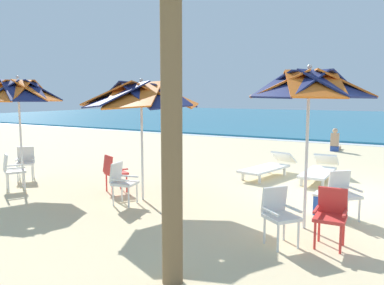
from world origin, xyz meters
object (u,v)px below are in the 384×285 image
(beach_umbrella_1, at_px, (141,96))
(plastic_chair_6, at_px, (12,169))
(plastic_chair_2, at_px, (343,192))
(sun_lounger_1, at_px, (320,170))
(cooler_box, at_px, (328,204))
(beach_umbrella_0, at_px, (309,86))
(beach_umbrella_2, at_px, (18,92))
(palm_tree_0, at_px, (173,45))
(plastic_chair_1, at_px, (279,212))
(beachgoer_seated, at_px, (335,143))
(plastic_chair_3, at_px, (113,171))
(sun_lounger_2, at_px, (268,166))
(plastic_chair_4, at_px, (122,180))
(plastic_chair_0, at_px, (331,213))
(plastic_chair_5, at_px, (26,161))

(beach_umbrella_1, relative_size, plastic_chair_6, 2.98)
(plastic_chair_2, distance_m, sun_lounger_1, 3.22)
(cooler_box, bearing_deg, beach_umbrella_0, -101.09)
(beach_umbrella_2, bearing_deg, palm_tree_0, -22.21)
(plastic_chair_1, bearing_deg, beachgoer_seated, 95.51)
(plastic_chair_3, bearing_deg, sun_lounger_2, 53.61)
(beach_umbrella_0, bearing_deg, beach_umbrella_2, -177.99)
(sun_lounger_1, bearing_deg, plastic_chair_4, -125.38)
(plastic_chair_2, bearing_deg, plastic_chair_3, -173.19)
(beachgoer_seated, bearing_deg, plastic_chair_4, -103.28)
(plastic_chair_6, distance_m, cooler_box, 7.07)
(plastic_chair_3, bearing_deg, sun_lounger_1, 43.19)
(sun_lounger_1, bearing_deg, beach_umbrella_2, -146.81)
(sun_lounger_2, bearing_deg, beachgoer_seated, 83.53)
(plastic_chair_4, distance_m, beach_umbrella_2, 3.77)
(sun_lounger_1, xyz_separation_m, cooler_box, (0.76, -2.93, -0.08))
(plastic_chair_1, distance_m, plastic_chair_6, 6.50)
(cooler_box, bearing_deg, plastic_chair_1, -100.57)
(plastic_chair_1, xyz_separation_m, beach_umbrella_2, (-6.76, 0.67, 1.81))
(plastic_chair_0, height_order, beach_umbrella_1, beach_umbrella_1)
(beach_umbrella_1, bearing_deg, plastic_chair_5, 178.50)
(plastic_chair_3, bearing_deg, plastic_chair_1, -15.74)
(plastic_chair_5, xyz_separation_m, beachgoer_seated, (6.19, 9.66, -0.20))
(beach_umbrella_1, bearing_deg, plastic_chair_3, 169.18)
(beach_umbrella_0, xyz_separation_m, plastic_chair_0, (0.52, -0.59, -1.88))
(sun_lounger_1, relative_size, beachgoer_seated, 2.32)
(plastic_chair_4, xyz_separation_m, sun_lounger_2, (1.72, 4.11, -0.22))
(beach_umbrella_1, height_order, sun_lounger_2, beach_umbrella_1)
(plastic_chair_4, height_order, sun_lounger_1, plastic_chair_4)
(plastic_chair_3, xyz_separation_m, beach_umbrella_2, (-2.50, -0.53, 1.81))
(beach_umbrella_2, xyz_separation_m, plastic_chair_5, (-0.47, 0.45, -1.81))
(sun_lounger_1, xyz_separation_m, beachgoer_seated, (-0.63, 5.95, 0.01))
(sun_lounger_1, bearing_deg, plastic_chair_2, -71.17)
(plastic_chair_5, relative_size, plastic_chair_6, 1.00)
(sun_lounger_1, height_order, sun_lounger_2, same)
(plastic_chair_6, height_order, sun_lounger_2, plastic_chair_6)
(plastic_chair_4, distance_m, plastic_chair_5, 3.82)
(plastic_chair_5, relative_size, palm_tree_0, 0.21)
(sun_lounger_2, height_order, cooler_box, sun_lounger_2)
(plastic_chair_5, bearing_deg, plastic_chair_3, 1.60)
(plastic_chair_3, height_order, beach_umbrella_2, beach_umbrella_2)
(plastic_chair_4, height_order, plastic_chair_6, same)
(cooler_box, height_order, beachgoer_seated, beachgoer_seated)
(plastic_chair_0, distance_m, beach_umbrella_1, 4.39)
(beach_umbrella_0, height_order, beach_umbrella_2, beach_umbrella_0)
(plastic_chair_6, distance_m, sun_lounger_1, 7.66)
(palm_tree_0, bearing_deg, sun_lounger_1, 87.30)
(beach_umbrella_0, height_order, plastic_chair_4, beach_umbrella_0)
(beach_umbrella_0, bearing_deg, plastic_chair_5, 178.39)
(cooler_box, bearing_deg, palm_tree_0, -106.19)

